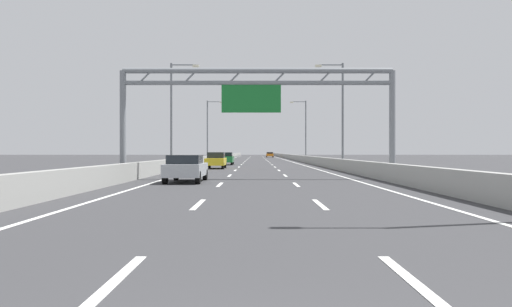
# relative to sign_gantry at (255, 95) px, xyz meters

# --- Properties ---
(ground_plane) EXTENTS (260.00, 260.00, 0.00)m
(ground_plane) POSITION_rel_sign_gantry_xyz_m (0.05, 73.28, -4.82)
(ground_plane) COLOR #38383A
(lane_dash_left_0) EXTENTS (0.16, 3.00, 0.01)m
(lane_dash_left_0) POSITION_rel_sign_gantry_xyz_m (-1.75, -23.22, -4.82)
(lane_dash_left_0) COLOR white
(lane_dash_left_0) RESTS_ON ground_plane
(lane_dash_left_1) EXTENTS (0.16, 3.00, 0.01)m
(lane_dash_left_1) POSITION_rel_sign_gantry_xyz_m (-1.75, -14.22, -4.82)
(lane_dash_left_1) COLOR white
(lane_dash_left_1) RESTS_ON ground_plane
(lane_dash_left_2) EXTENTS (0.16, 3.00, 0.01)m
(lane_dash_left_2) POSITION_rel_sign_gantry_xyz_m (-1.75, -5.22, -4.82)
(lane_dash_left_2) COLOR white
(lane_dash_left_2) RESTS_ON ground_plane
(lane_dash_left_3) EXTENTS (0.16, 3.00, 0.01)m
(lane_dash_left_3) POSITION_rel_sign_gantry_xyz_m (-1.75, 3.78, -4.82)
(lane_dash_left_3) COLOR white
(lane_dash_left_3) RESTS_ON ground_plane
(lane_dash_left_4) EXTENTS (0.16, 3.00, 0.01)m
(lane_dash_left_4) POSITION_rel_sign_gantry_xyz_m (-1.75, 12.78, -4.82)
(lane_dash_left_4) COLOR white
(lane_dash_left_4) RESTS_ON ground_plane
(lane_dash_left_5) EXTENTS (0.16, 3.00, 0.01)m
(lane_dash_left_5) POSITION_rel_sign_gantry_xyz_m (-1.75, 21.78, -4.82)
(lane_dash_left_5) COLOR white
(lane_dash_left_5) RESTS_ON ground_plane
(lane_dash_left_6) EXTENTS (0.16, 3.00, 0.01)m
(lane_dash_left_6) POSITION_rel_sign_gantry_xyz_m (-1.75, 30.78, -4.82)
(lane_dash_left_6) COLOR white
(lane_dash_left_6) RESTS_ON ground_plane
(lane_dash_left_7) EXTENTS (0.16, 3.00, 0.01)m
(lane_dash_left_7) POSITION_rel_sign_gantry_xyz_m (-1.75, 39.78, -4.82)
(lane_dash_left_7) COLOR white
(lane_dash_left_7) RESTS_ON ground_plane
(lane_dash_left_8) EXTENTS (0.16, 3.00, 0.01)m
(lane_dash_left_8) POSITION_rel_sign_gantry_xyz_m (-1.75, 48.78, -4.82)
(lane_dash_left_8) COLOR white
(lane_dash_left_8) RESTS_ON ground_plane
(lane_dash_left_9) EXTENTS (0.16, 3.00, 0.01)m
(lane_dash_left_9) POSITION_rel_sign_gantry_xyz_m (-1.75, 57.78, -4.82)
(lane_dash_left_9) COLOR white
(lane_dash_left_9) RESTS_ON ground_plane
(lane_dash_left_10) EXTENTS (0.16, 3.00, 0.01)m
(lane_dash_left_10) POSITION_rel_sign_gantry_xyz_m (-1.75, 66.78, -4.82)
(lane_dash_left_10) COLOR white
(lane_dash_left_10) RESTS_ON ground_plane
(lane_dash_left_11) EXTENTS (0.16, 3.00, 0.01)m
(lane_dash_left_11) POSITION_rel_sign_gantry_xyz_m (-1.75, 75.78, -4.82)
(lane_dash_left_11) COLOR white
(lane_dash_left_11) RESTS_ON ground_plane
(lane_dash_left_12) EXTENTS (0.16, 3.00, 0.01)m
(lane_dash_left_12) POSITION_rel_sign_gantry_xyz_m (-1.75, 84.78, -4.82)
(lane_dash_left_12) COLOR white
(lane_dash_left_12) RESTS_ON ground_plane
(lane_dash_left_13) EXTENTS (0.16, 3.00, 0.01)m
(lane_dash_left_13) POSITION_rel_sign_gantry_xyz_m (-1.75, 93.78, -4.82)
(lane_dash_left_13) COLOR white
(lane_dash_left_13) RESTS_ON ground_plane
(lane_dash_left_14) EXTENTS (0.16, 3.00, 0.01)m
(lane_dash_left_14) POSITION_rel_sign_gantry_xyz_m (-1.75, 102.78, -4.82)
(lane_dash_left_14) COLOR white
(lane_dash_left_14) RESTS_ON ground_plane
(lane_dash_left_15) EXTENTS (0.16, 3.00, 0.01)m
(lane_dash_left_15) POSITION_rel_sign_gantry_xyz_m (-1.75, 111.78, -4.82)
(lane_dash_left_15) COLOR white
(lane_dash_left_15) RESTS_ON ground_plane
(lane_dash_left_16) EXTENTS (0.16, 3.00, 0.01)m
(lane_dash_left_16) POSITION_rel_sign_gantry_xyz_m (-1.75, 120.78, -4.82)
(lane_dash_left_16) COLOR white
(lane_dash_left_16) RESTS_ON ground_plane
(lane_dash_left_17) EXTENTS (0.16, 3.00, 0.01)m
(lane_dash_left_17) POSITION_rel_sign_gantry_xyz_m (-1.75, 129.78, -4.82)
(lane_dash_left_17) COLOR white
(lane_dash_left_17) RESTS_ON ground_plane
(lane_dash_right_0) EXTENTS (0.16, 3.00, 0.01)m
(lane_dash_right_0) POSITION_rel_sign_gantry_xyz_m (1.85, -23.22, -4.82)
(lane_dash_right_0) COLOR white
(lane_dash_right_0) RESTS_ON ground_plane
(lane_dash_right_1) EXTENTS (0.16, 3.00, 0.01)m
(lane_dash_right_1) POSITION_rel_sign_gantry_xyz_m (1.85, -14.22, -4.82)
(lane_dash_right_1) COLOR white
(lane_dash_right_1) RESTS_ON ground_plane
(lane_dash_right_2) EXTENTS (0.16, 3.00, 0.01)m
(lane_dash_right_2) POSITION_rel_sign_gantry_xyz_m (1.85, -5.22, -4.82)
(lane_dash_right_2) COLOR white
(lane_dash_right_2) RESTS_ON ground_plane
(lane_dash_right_3) EXTENTS (0.16, 3.00, 0.01)m
(lane_dash_right_3) POSITION_rel_sign_gantry_xyz_m (1.85, 3.78, -4.82)
(lane_dash_right_3) COLOR white
(lane_dash_right_3) RESTS_ON ground_plane
(lane_dash_right_4) EXTENTS (0.16, 3.00, 0.01)m
(lane_dash_right_4) POSITION_rel_sign_gantry_xyz_m (1.85, 12.78, -4.82)
(lane_dash_right_4) COLOR white
(lane_dash_right_4) RESTS_ON ground_plane
(lane_dash_right_5) EXTENTS (0.16, 3.00, 0.01)m
(lane_dash_right_5) POSITION_rel_sign_gantry_xyz_m (1.85, 21.78, -4.82)
(lane_dash_right_5) COLOR white
(lane_dash_right_5) RESTS_ON ground_plane
(lane_dash_right_6) EXTENTS (0.16, 3.00, 0.01)m
(lane_dash_right_6) POSITION_rel_sign_gantry_xyz_m (1.85, 30.78, -4.82)
(lane_dash_right_6) COLOR white
(lane_dash_right_6) RESTS_ON ground_plane
(lane_dash_right_7) EXTENTS (0.16, 3.00, 0.01)m
(lane_dash_right_7) POSITION_rel_sign_gantry_xyz_m (1.85, 39.78, -4.82)
(lane_dash_right_7) COLOR white
(lane_dash_right_7) RESTS_ON ground_plane
(lane_dash_right_8) EXTENTS (0.16, 3.00, 0.01)m
(lane_dash_right_8) POSITION_rel_sign_gantry_xyz_m (1.85, 48.78, -4.82)
(lane_dash_right_8) COLOR white
(lane_dash_right_8) RESTS_ON ground_plane
(lane_dash_right_9) EXTENTS (0.16, 3.00, 0.01)m
(lane_dash_right_9) POSITION_rel_sign_gantry_xyz_m (1.85, 57.78, -4.82)
(lane_dash_right_9) COLOR white
(lane_dash_right_9) RESTS_ON ground_plane
(lane_dash_right_10) EXTENTS (0.16, 3.00, 0.01)m
(lane_dash_right_10) POSITION_rel_sign_gantry_xyz_m (1.85, 66.78, -4.82)
(lane_dash_right_10) COLOR white
(lane_dash_right_10) RESTS_ON ground_plane
(lane_dash_right_11) EXTENTS (0.16, 3.00, 0.01)m
(lane_dash_right_11) POSITION_rel_sign_gantry_xyz_m (1.85, 75.78, -4.82)
(lane_dash_right_11) COLOR white
(lane_dash_right_11) RESTS_ON ground_plane
(lane_dash_right_12) EXTENTS (0.16, 3.00, 0.01)m
(lane_dash_right_12) POSITION_rel_sign_gantry_xyz_m (1.85, 84.78, -4.82)
(lane_dash_right_12) COLOR white
(lane_dash_right_12) RESTS_ON ground_plane
(lane_dash_right_13) EXTENTS (0.16, 3.00, 0.01)m
(lane_dash_right_13) POSITION_rel_sign_gantry_xyz_m (1.85, 93.78, -4.82)
(lane_dash_right_13) COLOR white
(lane_dash_right_13) RESTS_ON ground_plane
(lane_dash_right_14) EXTENTS (0.16, 3.00, 0.01)m
(lane_dash_right_14) POSITION_rel_sign_gantry_xyz_m (1.85, 102.78, -4.82)
(lane_dash_right_14) COLOR white
(lane_dash_right_14) RESTS_ON ground_plane
(lane_dash_right_15) EXTENTS (0.16, 3.00, 0.01)m
(lane_dash_right_15) POSITION_rel_sign_gantry_xyz_m (1.85, 111.78, -4.82)
(lane_dash_right_15) COLOR white
(lane_dash_right_15) RESTS_ON ground_plane
(lane_dash_right_16) EXTENTS (0.16, 3.00, 0.01)m
(lane_dash_right_16) POSITION_rel_sign_gantry_xyz_m (1.85, 120.78, -4.82)
(lane_dash_right_16) COLOR white
(lane_dash_right_16) RESTS_ON ground_plane
(lane_dash_right_17) EXTENTS (0.16, 3.00, 0.01)m
(lane_dash_right_17) POSITION_rel_sign_gantry_xyz_m (1.85, 129.78, -4.82)
(lane_dash_right_17) COLOR white
(lane_dash_right_17) RESTS_ON ground_plane
(edge_line_left) EXTENTS (0.16, 176.00, 0.01)m
(edge_line_left) POSITION_rel_sign_gantry_xyz_m (-5.20, 61.28, -4.82)
(edge_line_left) COLOR white
(edge_line_left) RESTS_ON ground_plane
(edge_line_right) EXTENTS (0.16, 176.00, 0.01)m
(edge_line_right) POSITION_rel_sign_gantry_xyz_m (5.30, 61.28, -4.82)
(edge_line_right) COLOR white
(edge_line_right) RESTS_ON ground_plane
(barrier_left) EXTENTS (0.45, 220.00, 0.95)m
(barrier_left) POSITION_rel_sign_gantry_xyz_m (-6.85, 83.28, -4.35)
(barrier_left) COLOR #9E9E99
(barrier_left) RESTS_ON ground_plane
(barrier_right) EXTENTS (0.45, 220.00, 0.95)m
(barrier_right) POSITION_rel_sign_gantry_xyz_m (6.95, 83.28, -4.35)
(barrier_right) COLOR #9E9E99
(barrier_right) RESTS_ON ground_plane
(sign_gantry) EXTENTS (15.81, 0.36, 6.36)m
(sign_gantry) POSITION_rel_sign_gantry_xyz_m (0.00, 0.00, 0.00)
(sign_gantry) COLOR gray
(sign_gantry) RESTS_ON ground_plane
(streetlamp_left_mid) EXTENTS (2.58, 0.28, 9.50)m
(streetlamp_left_mid) POSITION_rel_sign_gantry_xyz_m (-7.42, 16.62, 0.57)
(streetlamp_left_mid) COLOR slate
(streetlamp_left_mid) RESTS_ON ground_plane
(streetlamp_right_mid) EXTENTS (2.58, 0.28, 9.50)m
(streetlamp_right_mid) POSITION_rel_sign_gantry_xyz_m (7.51, 16.62, 0.57)
(streetlamp_right_mid) COLOR slate
(streetlamp_right_mid) RESTS_ON ground_plane
(streetlamp_left_far) EXTENTS (2.58, 0.28, 9.50)m
(streetlamp_left_far) POSITION_rel_sign_gantry_xyz_m (-7.42, 50.69, 0.57)
(streetlamp_left_far) COLOR slate
(streetlamp_left_far) RESTS_ON ground_plane
(streetlamp_right_far) EXTENTS (2.58, 0.28, 9.50)m
(streetlamp_right_far) POSITION_rel_sign_gantry_xyz_m (7.51, 50.69, 0.57)
(streetlamp_right_far) COLOR slate
(streetlamp_right_far) RESTS_ON ground_plane
(orange_car) EXTENTS (1.87, 4.23, 1.38)m
(orange_car) POSITION_rel_sign_gantry_xyz_m (3.59, 105.62, -4.10)
(orange_car) COLOR orange
(orange_car) RESTS_ON ground_plane
(green_car) EXTENTS (1.72, 4.38, 1.46)m
(green_car) POSITION_rel_sign_gantry_xyz_m (-3.56, 30.28, -4.07)
(green_car) COLOR #1E7A38
(green_car) RESTS_ON ground_plane
(silver_car) EXTENTS (1.80, 4.51, 1.39)m
(silver_car) POSITION_rel_sign_gantry_xyz_m (-3.62, -3.20, -4.09)
(silver_car) COLOR #A8ADB2
(silver_car) RESTS_ON ground_plane
(yellow_car) EXTENTS (1.70, 4.45, 1.49)m
(yellow_car) POSITION_rel_sign_gantry_xyz_m (-3.72, 17.52, -4.06)
(yellow_car) COLOR yellow
(yellow_car) RESTS_ON ground_plane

